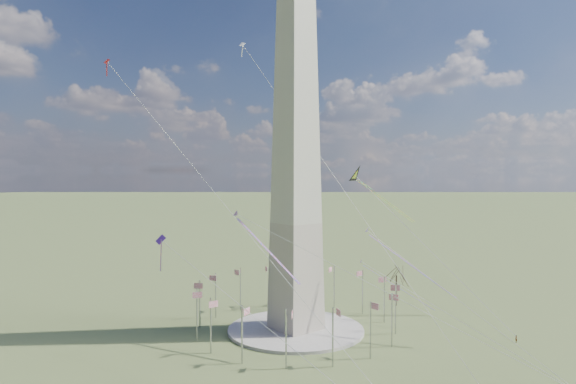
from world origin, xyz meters
TOP-DOWN VIEW (x-y plane):
  - ground at (0.00, 0.00)m, footprint 2000.00×2000.00m
  - plaza at (0.00, 0.00)m, footprint 36.00×36.00m
  - washington_monument at (0.00, 0.00)m, footprint 15.56×15.56m
  - flagpole_ring at (-0.00, -0.00)m, footprint 54.40×54.40m
  - tree_near at (40.78, -0.79)m, footprint 8.29×8.29m
  - person_east at (36.32, -41.54)m, footprint 0.76×0.75m
  - kite_delta_black at (30.73, 6.28)m, footprint 12.56×20.74m
  - kite_diamond_purple at (-34.08, 8.76)m, footprint 1.58×2.83m
  - kite_streamer_left at (16.63, -19.66)m, footprint 9.60×22.49m
  - kite_streamer_mid at (-14.62, -2.47)m, footprint 3.84×22.49m
  - kite_streamer_right at (30.42, -5.39)m, footprint 17.27×16.06m
  - kite_small_red at (-37.73, 31.71)m, footprint 1.14×1.92m
  - kite_small_white at (9.48, 38.30)m, footprint 1.49×1.80m

SIDE VIEW (x-z plane):
  - ground at x=0.00m, z-range 0.00..0.00m
  - plaza at x=0.00m, z-range 0.00..0.80m
  - person_east at x=36.32m, z-range 0.00..1.77m
  - flagpole_ring at x=0.00m, z-range 0.77..13.77m
  - tree_near at x=40.78m, z-range 3.09..17.59m
  - kite_streamer_right at x=30.42m, z-range 2.95..18.24m
  - kite_streamer_left at x=16.63m, z-range 13.46..29.62m
  - kite_diamond_purple at x=-34.08m, z-range 20.98..29.85m
  - kite_streamer_mid at x=-14.62m, z-range 18.71..34.17m
  - kite_delta_black at x=30.73m, z-range 31.58..48.66m
  - washington_monument at x=0.00m, z-range -2.05..97.95m
  - kite_small_red at x=-37.73m, z-range 68.24..72.82m
  - kite_small_white at x=9.48m, z-range 80.99..85.78m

